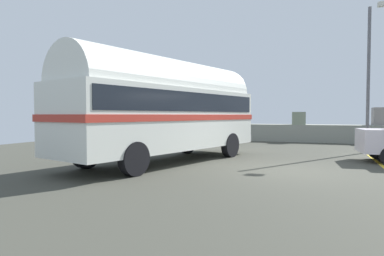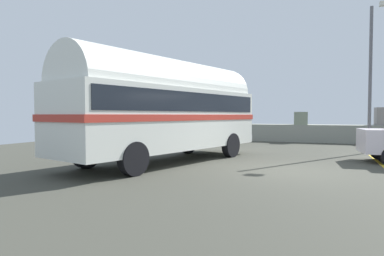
% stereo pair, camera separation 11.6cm
% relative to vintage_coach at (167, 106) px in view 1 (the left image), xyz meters
% --- Properties ---
extents(ground, '(32.00, 26.00, 0.02)m').
position_rel_vintage_coach_xyz_m(ground, '(4.20, -0.30, -2.04)').
color(ground, '#3D3D34').
extents(breakwater, '(31.36, 2.23, 2.37)m').
position_rel_vintage_coach_xyz_m(breakwater, '(4.10, 11.49, -1.39)').
color(breakwater, gray).
rests_on(breakwater, ground).
extents(vintage_coach, '(4.73, 8.91, 3.70)m').
position_rel_vintage_coach_xyz_m(vintage_coach, '(0.00, 0.00, 0.00)').
color(vintage_coach, black).
rests_on(vintage_coach, ground).
extents(lamp_post, '(0.73, 0.73, 6.47)m').
position_rel_vintage_coach_xyz_m(lamp_post, '(7.20, 5.74, 1.59)').
color(lamp_post, '#5B5B60').
rests_on(lamp_post, ground).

